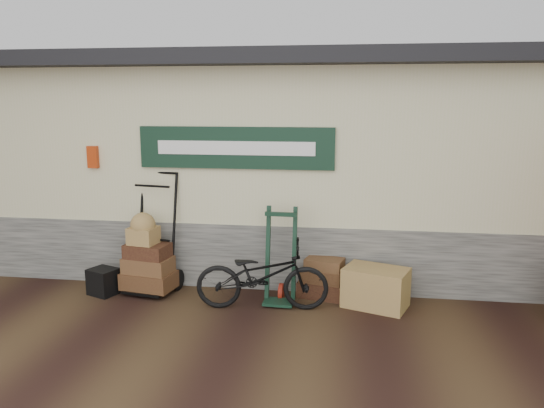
{
  "coord_description": "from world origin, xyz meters",
  "views": [
    {
      "loc": [
        1.18,
        -5.86,
        2.57
      ],
      "look_at": [
        0.19,
        0.9,
        1.22
      ],
      "focal_mm": 35.0,
      "sensor_mm": 36.0,
      "label": 1
    }
  ],
  "objects_px": {
    "green_barrow": "(280,256)",
    "wicker_hamper": "(376,287)",
    "black_trunk": "(103,281)",
    "suitcase_stack": "(322,277)",
    "porter_trolley": "(154,231)",
    "bicycle": "(262,272)"
  },
  "relations": [
    {
      "from": "porter_trolley",
      "to": "black_trunk",
      "type": "relative_size",
      "value": 4.67
    },
    {
      "from": "green_barrow",
      "to": "wicker_hamper",
      "type": "relative_size",
      "value": 1.62
    },
    {
      "from": "green_barrow",
      "to": "suitcase_stack",
      "type": "relative_size",
      "value": 2.06
    },
    {
      "from": "suitcase_stack",
      "to": "bicycle",
      "type": "xyz_separation_m",
      "value": [
        -0.72,
        -0.53,
        0.21
      ]
    },
    {
      "from": "black_trunk",
      "to": "wicker_hamper",
      "type": "bearing_deg",
      "value": 1.37
    },
    {
      "from": "green_barrow",
      "to": "suitcase_stack",
      "type": "height_order",
      "value": "green_barrow"
    },
    {
      "from": "porter_trolley",
      "to": "suitcase_stack",
      "type": "xyz_separation_m",
      "value": [
        2.28,
        0.04,
        -0.56
      ]
    },
    {
      "from": "porter_trolley",
      "to": "black_trunk",
      "type": "xyz_separation_m",
      "value": [
        -0.63,
        -0.3,
        -0.65
      ]
    },
    {
      "from": "porter_trolley",
      "to": "green_barrow",
      "type": "bearing_deg",
      "value": 2.27
    },
    {
      "from": "suitcase_stack",
      "to": "wicker_hamper",
      "type": "relative_size",
      "value": 0.79
    },
    {
      "from": "bicycle",
      "to": "black_trunk",
      "type": "bearing_deg",
      "value": 79.35
    },
    {
      "from": "green_barrow",
      "to": "porter_trolley",
      "type": "bearing_deg",
      "value": 175.04
    },
    {
      "from": "porter_trolley",
      "to": "wicker_hamper",
      "type": "bearing_deg",
      "value": 5.81
    },
    {
      "from": "green_barrow",
      "to": "suitcase_stack",
      "type": "bearing_deg",
      "value": 30.46
    },
    {
      "from": "black_trunk",
      "to": "suitcase_stack",
      "type": "bearing_deg",
      "value": 6.63
    },
    {
      "from": "wicker_hamper",
      "to": "bicycle",
      "type": "xyz_separation_m",
      "value": [
        -1.4,
        -0.28,
        0.23
      ]
    },
    {
      "from": "porter_trolley",
      "to": "suitcase_stack",
      "type": "bearing_deg",
      "value": 10.92
    },
    {
      "from": "green_barrow",
      "to": "black_trunk",
      "type": "height_order",
      "value": "green_barrow"
    },
    {
      "from": "suitcase_stack",
      "to": "wicker_hamper",
      "type": "xyz_separation_m",
      "value": [
        0.68,
        -0.25,
        -0.02
      ]
    },
    {
      "from": "porter_trolley",
      "to": "wicker_hamper",
      "type": "distance_m",
      "value": 3.03
    },
    {
      "from": "bicycle",
      "to": "green_barrow",
      "type": "bearing_deg",
      "value": -43.55
    },
    {
      "from": "wicker_hamper",
      "to": "bicycle",
      "type": "height_order",
      "value": "bicycle"
    }
  ]
}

